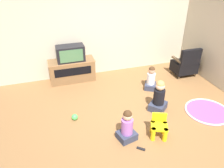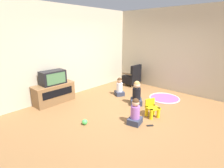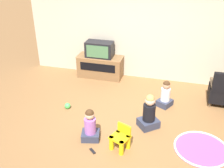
# 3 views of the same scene
# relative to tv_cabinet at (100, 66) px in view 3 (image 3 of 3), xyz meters

# --- Properties ---
(ground_plane) EXTENTS (30.00, 30.00, 0.00)m
(ground_plane) POSITION_rel_tv_cabinet_xyz_m (1.04, -2.08, -0.31)
(ground_plane) COLOR olive
(wall_back) EXTENTS (5.58, 0.12, 2.87)m
(wall_back) POSITION_rel_tv_cabinet_xyz_m (0.83, 0.31, 1.13)
(wall_back) COLOR beige
(wall_back) RESTS_ON ground_plane
(tv_cabinet) EXTENTS (1.20, 0.47, 0.59)m
(tv_cabinet) POSITION_rel_tv_cabinet_xyz_m (0.00, 0.00, 0.00)
(tv_cabinet) COLOR brown
(tv_cabinet) RESTS_ON ground_plane
(television) EXTENTS (0.70, 0.38, 0.40)m
(television) POSITION_rel_tv_cabinet_xyz_m (0.00, -0.03, 0.48)
(television) COLOR black
(television) RESTS_ON tv_cabinet
(black_armchair) EXTENTS (0.62, 0.52, 0.84)m
(black_armchair) POSITION_rel_tv_cabinet_xyz_m (3.05, -0.66, 0.03)
(black_armchair) COLOR brown
(black_armchair) RESTS_ON ground_plane
(yellow_kid_chair) EXTENTS (0.38, 0.38, 0.44)m
(yellow_kid_chair) POSITION_rel_tv_cabinet_xyz_m (1.19, -2.64, -0.12)
(yellow_kid_chair) COLOR yellow
(yellow_kid_chair) RESTS_ON ground_plane
(play_mat) EXTENTS (0.96, 0.96, 0.04)m
(play_mat) POSITION_rel_tv_cabinet_xyz_m (2.57, -2.30, -0.30)
(play_mat) COLOR #A54C8C
(play_mat) RESTS_ON ground_plane
(child_watching_left) EXTENTS (0.48, 0.48, 0.71)m
(child_watching_left) POSITION_rel_tv_cabinet_xyz_m (1.57, -1.89, 0.00)
(child_watching_left) COLOR #33384C
(child_watching_left) RESTS_ON ground_plane
(child_watching_center) EXTENTS (0.38, 0.35, 0.63)m
(child_watching_center) POSITION_rel_tv_cabinet_xyz_m (0.60, -2.53, -0.03)
(child_watching_center) COLOR #33384C
(child_watching_center) RESTS_ON ground_plane
(child_watching_right) EXTENTS (0.39, 0.41, 0.61)m
(child_watching_right) POSITION_rel_tv_cabinet_xyz_m (1.82, -1.03, -0.04)
(child_watching_right) COLOR #33384C
(child_watching_right) RESTS_ON ground_plane
(toy_ball) EXTENTS (0.13, 0.13, 0.13)m
(toy_ball) POSITION_rel_tv_cabinet_xyz_m (-0.22, -1.70, -0.24)
(toy_ball) COLOR #4CCC59
(toy_ball) RESTS_ON ground_plane
(remote_control) EXTENTS (0.14, 0.13, 0.02)m
(remote_control) POSITION_rel_tv_cabinet_xyz_m (0.75, -2.85, -0.30)
(remote_control) COLOR black
(remote_control) RESTS_ON ground_plane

